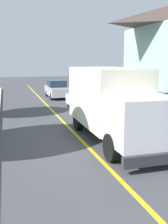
% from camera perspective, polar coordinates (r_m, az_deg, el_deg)
% --- Properties ---
extents(centre_line_yellow, '(0.16, 56.00, 0.01)m').
position_cam_1_polar(centre_line_yellow, '(12.60, -1.22, -5.35)').
color(centre_line_yellow, gold).
rests_on(centre_line_yellow, ground).
extents(box_truck, '(2.42, 7.19, 3.20)m').
position_cam_1_polar(box_truck, '(12.01, 6.02, 2.40)').
color(box_truck, '#F2EDCC').
rests_on(box_truck, ground).
extents(parked_car_near, '(1.84, 4.42, 1.67)m').
position_cam_1_polar(parked_car_near, '(19.10, 0.20, 2.63)').
color(parked_car_near, silver).
rests_on(parked_car_near, ground).
extents(parked_car_mid, '(1.82, 4.41, 1.67)m').
position_cam_1_polar(parked_car_mid, '(26.13, -5.74, 4.79)').
color(parked_car_mid, '#B7B7BC').
rests_on(parked_car_mid, ground).
extents(parked_van_across, '(1.97, 4.47, 1.67)m').
position_cam_1_polar(parked_van_across, '(16.94, 13.42, 1.28)').
color(parked_van_across, silver).
rests_on(parked_van_across, ground).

